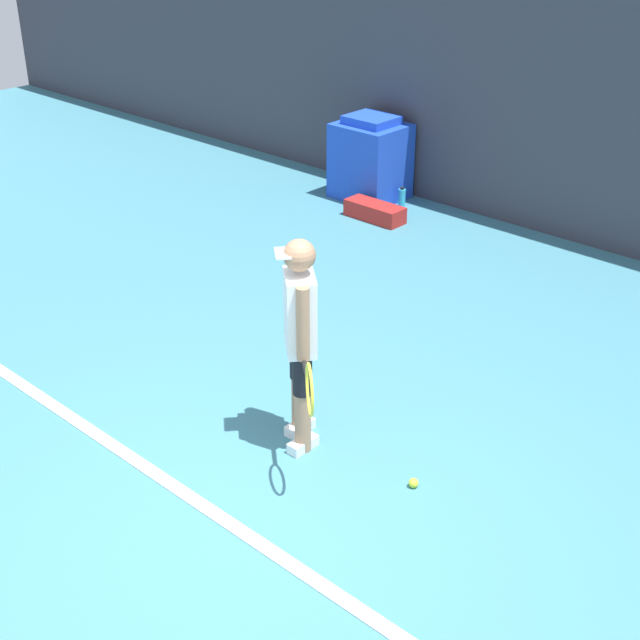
# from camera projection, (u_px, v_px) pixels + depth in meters

# --- Properties ---
(ground_plane) EXTENTS (24.00, 24.00, 0.00)m
(ground_plane) POSITION_uv_depth(u_px,v_px,m) (240.00, 534.00, 5.63)
(ground_plane) COLOR teal
(court_baseline) EXTENTS (21.60, 0.10, 0.01)m
(court_baseline) POSITION_uv_depth(u_px,v_px,m) (241.00, 532.00, 5.63)
(court_baseline) COLOR white
(court_baseline) RESTS_ON ground_plane
(tennis_player) EXTENTS (0.78, 0.70, 1.58)m
(tennis_player) POSITION_uv_depth(u_px,v_px,m) (301.00, 336.00, 6.10)
(tennis_player) COLOR #A37556
(tennis_player) RESTS_ON ground_plane
(tennis_ball) EXTENTS (0.07, 0.07, 0.07)m
(tennis_ball) POSITION_uv_depth(u_px,v_px,m) (414.00, 483.00, 6.03)
(tennis_ball) COLOR #D1E533
(tennis_ball) RESTS_ON ground_plane
(covered_chair) EXTENTS (0.81, 0.72, 1.02)m
(covered_chair) POSITION_uv_depth(u_px,v_px,m) (370.00, 159.00, 10.94)
(covered_chair) COLOR blue
(covered_chair) RESTS_ON ground_plane
(equipment_bag) EXTENTS (0.74, 0.28, 0.20)m
(equipment_bag) POSITION_uv_depth(u_px,v_px,m) (375.00, 211.00, 10.43)
(equipment_bag) COLOR #B2231E
(equipment_bag) RESTS_ON ground_plane
(water_bottle) EXTENTS (0.09, 0.09, 0.25)m
(water_bottle) POSITION_uv_depth(u_px,v_px,m) (402.00, 198.00, 10.80)
(water_bottle) COLOR #33ADD6
(water_bottle) RESTS_ON ground_plane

